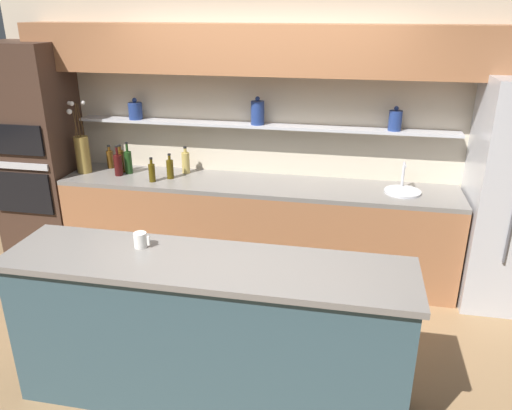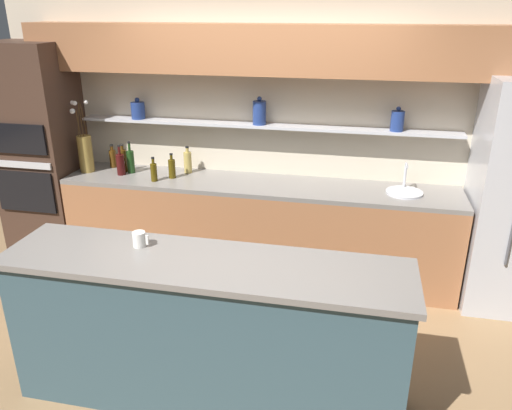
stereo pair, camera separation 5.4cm
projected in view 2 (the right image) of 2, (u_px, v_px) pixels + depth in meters
The scene contains 15 objects.
ground_plane at pixel (228, 350), 3.80m from camera, with size 12.00×12.00×0.00m, color olive.
back_wall_unit at pixel (268, 109), 4.61m from camera, with size 5.20×0.44×2.60m.
back_counter_unit at pixel (257, 229), 4.76m from camera, with size 3.66×0.62×0.92m.
island_counter at pixel (206, 332), 3.16m from camera, with size 2.50×0.61×1.02m.
oven_tower at pixel (41, 154), 4.97m from camera, with size 0.71×0.64×2.14m.
flower_vase at pixel (85, 151), 4.84m from camera, with size 0.17×0.15×0.70m.
sink_fixture at pixel (404, 191), 4.33m from camera, with size 0.32×0.32×0.25m.
bottle_wine_0 at pixel (121, 164), 4.79m from camera, with size 0.08×0.08×0.29m.
bottle_oil_1 at pixel (154, 172), 4.61m from camera, with size 0.06×0.06×0.23m.
bottle_spirit_2 at pixel (188, 162), 4.84m from camera, with size 0.08×0.08×0.26m.
bottle_oil_3 at pixel (172, 168), 4.70m from camera, with size 0.07×0.07×0.24m.
bottle_spirit_4 at pixel (113, 158), 5.01m from camera, with size 0.07×0.07×0.23m.
bottle_spirit_5 at pixel (123, 160), 4.87m from camera, with size 0.07×0.07×0.28m.
bottle_wine_6 at pixel (131, 161), 4.84m from camera, with size 0.07×0.07×0.31m.
coffee_mug at pixel (139, 239), 3.14m from camera, with size 0.10×0.08×0.10m.
Camera 2 is at (0.87, -3.00, 2.43)m, focal length 35.00 mm.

